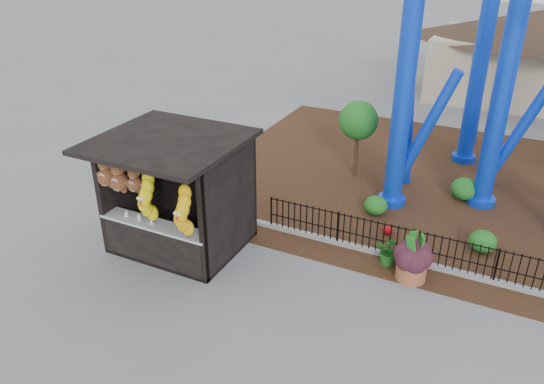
% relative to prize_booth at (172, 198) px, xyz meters
% --- Properties ---
extents(ground, '(120.00, 120.00, 0.00)m').
position_rel_prize_booth_xyz_m(ground, '(3.01, -0.90, -1.53)').
color(ground, slate).
rests_on(ground, ground).
extents(mulch_bed, '(18.00, 12.00, 0.02)m').
position_rel_prize_booth_xyz_m(mulch_bed, '(7.01, 7.10, -1.53)').
color(mulch_bed, '#331E11').
rests_on(mulch_bed, ground).
extents(curb, '(18.00, 0.18, 0.12)m').
position_rel_prize_booth_xyz_m(curb, '(7.01, 2.10, -1.47)').
color(curb, gray).
rests_on(curb, ground).
extents(prize_booth, '(3.50, 3.40, 3.12)m').
position_rel_prize_booth_xyz_m(prize_booth, '(0.00, 0.00, 0.00)').
color(prize_booth, black).
rests_on(prize_booth, ground).
extents(picket_fence, '(12.20, 0.06, 1.00)m').
position_rel_prize_booth_xyz_m(picket_fence, '(7.91, 2.10, -1.03)').
color(picket_fence, black).
rests_on(picket_fence, ground).
extents(terracotta_planter, '(0.94, 0.94, 0.55)m').
position_rel_prize_booth_xyz_m(terracotta_planter, '(5.97, 1.41, -1.26)').
color(terracotta_planter, '#9A5538').
rests_on(terracotta_planter, ground).
extents(planter_foliage, '(0.70, 0.70, 0.64)m').
position_rel_prize_booth_xyz_m(planter_foliage, '(5.97, 1.41, -0.66)').
color(planter_foliage, '#361520').
rests_on(planter_foliage, terracotta_planter).
extents(potted_plant, '(0.79, 0.71, 0.79)m').
position_rel_prize_booth_xyz_m(potted_plant, '(5.33, 1.80, -1.14)').
color(potted_plant, '#2A5A1A').
rests_on(potted_plant, ground).
extents(landscaping, '(7.71, 3.76, 0.70)m').
position_rel_prize_booth_xyz_m(landscaping, '(7.29, 4.92, -1.23)').
color(landscaping, '#1C5F1C').
rests_on(landscaping, mulch_bed).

